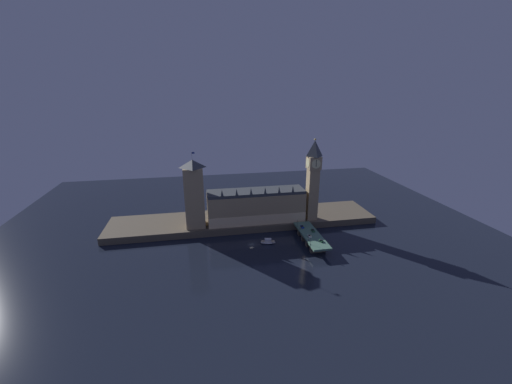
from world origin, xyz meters
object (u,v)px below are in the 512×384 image
Objects in this scene: car_southbound_trail at (313,230)px; street_lamp_far at (297,222)px; street_lamp_near at (311,239)px; boat_upstream at (268,242)px; pedestrian_near_rail at (308,240)px; pedestrian_far_rail at (300,229)px; clock_tower at (313,178)px; victoria_tower at (194,194)px; car_northbound_lead at (302,227)px; car_southbound_lead at (321,241)px; car_northbound_trail at (310,236)px.

car_southbound_trail is 0.71× the size of street_lamp_far.
street_lamp_near is 0.59× the size of boat_upstream.
car_southbound_trail is 2.84× the size of pedestrian_near_rail.
street_lamp_far is (-0.40, 5.59, 3.22)m from pedestrian_far_rail.
car_southbound_trail is at bearing -106.51° from clock_tower.
victoria_tower is 86.83m from car_northbound_lead.
car_northbound_lead is at bearing 49.67° from pedestrian_far_rail.
pedestrian_far_rail is 27.15m from boat_upstream.
car_southbound_lead is 8.95m from pedestrian_near_rail.
street_lamp_far is at bearing 90.94° from pedestrian_near_rail.
victoria_tower reaches higher than pedestrian_far_rail.
car_southbound_trail is 9.75m from pedestrian_far_rail.
pedestrian_near_rail is 0.25× the size of street_lamp_far.
car_southbound_lead is at bearing -71.45° from street_lamp_far.
pedestrian_far_rail is at bearing 112.04° from car_southbound_lead.
pedestrian_far_rail is (-16.35, -21.53, -33.10)m from clock_tower.
car_southbound_trail is (-7.73, -26.08, -33.31)m from clock_tower.
clock_tower is 49.99m from car_northbound_trail.
car_southbound_lead is at bearing -76.89° from car_northbound_lead.
victoria_tower is at bearing 165.22° from car_northbound_lead.
clock_tower is 37.83× the size of pedestrian_far_rail.
pedestrian_near_rail is 24.73m from street_lamp_far.
pedestrian_far_rail reaches higher than pedestrian_near_rail.
car_northbound_lead is 25.34m from car_southbound_lead.
car_southbound_lead is 38.75m from boat_upstream.
street_lamp_near is at bearing -94.64° from pedestrian_near_rail.
clock_tower is 5.79× the size of boat_upstream.
clock_tower is 56.79m from street_lamp_near.
street_lamp_near reaches higher than car_southbound_trail.
car_southbound_trail reaches higher than car_southbound_lead.
car_southbound_lead is 2.28× the size of pedestrian_far_rail.
clock_tower is 10.07× the size of street_lamp_far.
street_lamp_far reaches higher than car_southbound_trail.
street_lamp_far is (-0.40, 24.51, 3.28)m from pedestrian_near_rail.
street_lamp_near reaches higher than car_southbound_lead.
car_southbound_lead is (5.75, -8.10, -0.04)m from car_northbound_trail.
boat_upstream is (-25.97, -4.89, -6.26)m from pedestrian_far_rail.
boat_upstream is at bearing -163.99° from car_northbound_lead.
clock_tower reaches higher than car_northbound_trail.
clock_tower reaches higher than pedestrian_near_rail.
car_northbound_trail is 19.38m from street_lamp_far.
street_lamp_near is at bearing -90.00° from street_lamp_far.
victoria_tower is at bearing 178.12° from clock_tower.
clock_tower is at bearing 31.98° from boat_upstream.
street_lamp_far is (-9.02, 26.89, 3.49)m from car_southbound_lead.
clock_tower is 40.45× the size of pedestrian_near_rail.
pedestrian_near_rail is 18.92m from pedestrian_far_rail.
boat_upstream is (-25.57, 18.96, -9.62)m from street_lamp_near.
car_northbound_lead is at bearing -14.78° from victoria_tower.
pedestrian_near_rail reaches higher than car_southbound_trail.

